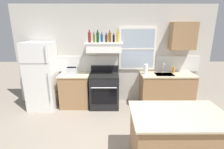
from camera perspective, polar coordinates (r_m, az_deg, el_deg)
back_wall at (r=4.71m, az=0.91°, el=6.39°), size 5.40×0.11×2.70m
refrigerator at (r=4.80m, az=-22.71°, el=-0.42°), size 0.70×0.72×1.77m
counter_left_of_stove at (r=4.74m, az=-12.29°, el=-5.19°), size 0.79×0.63×0.91m
toaster at (r=4.58m, az=-13.45°, el=1.28°), size 0.30×0.20×0.19m
stove_range at (r=4.60m, az=-2.56°, el=-5.35°), size 0.76×0.69×1.09m
range_hood_shelf at (r=4.41m, az=-2.70°, el=9.28°), size 0.96×0.52×0.24m
bottle_red_label_wine at (r=4.39m, az=-7.65°, el=12.45°), size 0.07×0.07×0.32m
bottle_olive_oil_square at (r=4.39m, az=-6.12°, el=12.18°), size 0.06×0.06×0.26m
bottle_dark_green_wine at (r=4.35m, az=-4.86°, el=12.46°), size 0.07×0.07×0.31m
bottle_blue_liqueur at (r=4.45m, az=-3.46°, el=12.24°), size 0.07×0.07×0.25m
bottle_brown_stout at (r=4.40m, az=-1.94°, el=12.15°), size 0.06×0.06×0.24m
bottle_amber_wine at (r=4.41m, az=-0.75°, el=12.51°), size 0.07×0.07×0.30m
bottle_balsamic_dark at (r=4.45m, az=0.62°, el=12.14°), size 0.06×0.06×0.23m
bottle_champagne_gold_foil at (r=4.35m, az=2.01°, el=12.59°), size 0.08×0.08×0.32m
counter_right_with_sink at (r=4.88m, az=17.91°, el=-4.98°), size 1.43×0.63×0.91m
sink_faucet at (r=4.76m, az=17.06°, el=2.49°), size 0.03×0.17×0.28m
paper_towel_roll at (r=4.55m, az=11.38°, el=1.77°), size 0.11×0.11×0.27m
dish_soap_bottle at (r=4.87m, az=20.11°, el=1.49°), size 0.06×0.06×0.18m
kitchen_island at (r=2.94m, az=20.91°, el=-20.06°), size 1.40×0.90×0.91m
upper_cabinet_right at (r=4.85m, az=22.90°, el=11.95°), size 0.64×0.32×0.70m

